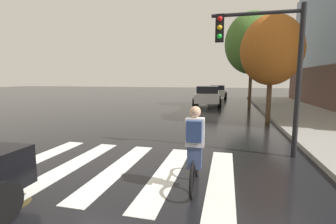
{
  "coord_description": "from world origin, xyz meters",
  "views": [
    {
      "loc": [
        3.17,
        -5.27,
        2.2
      ],
      "look_at": [
        1.51,
        1.48,
        1.25
      ],
      "focal_mm": 25.7,
      "sensor_mm": 36.0,
      "label": 1
    }
  ],
  "objects_px": {
    "manhole_cover": "(11,203)",
    "street_tree_near": "(272,50)",
    "cyclist": "(195,148)",
    "traffic_light_near": "(268,55)",
    "sedan_far": "(218,92)",
    "street_tree_mid": "(252,43)",
    "sedan_mid": "(208,95)"
  },
  "relations": [
    {
      "from": "manhole_cover",
      "to": "street_tree_near",
      "type": "height_order",
      "value": "street_tree_near"
    },
    {
      "from": "cyclist",
      "to": "traffic_light_near",
      "type": "distance_m",
      "value": 3.73
    },
    {
      "from": "sedan_far",
      "to": "traffic_light_near",
      "type": "xyz_separation_m",
      "value": [
        2.13,
        -21.41,
        2.08
      ]
    },
    {
      "from": "traffic_light_near",
      "to": "street_tree_mid",
      "type": "xyz_separation_m",
      "value": [
        0.68,
        12.77,
        2.1
      ]
    },
    {
      "from": "manhole_cover",
      "to": "cyclist",
      "type": "bearing_deg",
      "value": 23.97
    },
    {
      "from": "street_tree_near",
      "to": "traffic_light_near",
      "type": "bearing_deg",
      "value": -99.86
    },
    {
      "from": "manhole_cover",
      "to": "cyclist",
      "type": "distance_m",
      "value": 3.49
    },
    {
      "from": "street_tree_near",
      "to": "cyclist",
      "type": "bearing_deg",
      "value": -107.39
    },
    {
      "from": "sedan_mid",
      "to": "street_tree_near",
      "type": "distance_m",
      "value": 8.68
    },
    {
      "from": "street_tree_near",
      "to": "street_tree_mid",
      "type": "distance_m",
      "value": 7.04
    },
    {
      "from": "manhole_cover",
      "to": "street_tree_mid",
      "type": "relative_size",
      "value": 0.09
    },
    {
      "from": "traffic_light_near",
      "to": "street_tree_near",
      "type": "bearing_deg",
      "value": 80.14
    },
    {
      "from": "cyclist",
      "to": "street_tree_mid",
      "type": "distance_m",
      "value": 16.14
    },
    {
      "from": "sedan_mid",
      "to": "street_tree_mid",
      "type": "xyz_separation_m",
      "value": [
        3.34,
        -0.44,
        4.11
      ]
    },
    {
      "from": "sedan_mid",
      "to": "sedan_far",
      "type": "distance_m",
      "value": 8.21
    },
    {
      "from": "street_tree_near",
      "to": "sedan_far",
      "type": "bearing_deg",
      "value": 101.46
    },
    {
      "from": "manhole_cover",
      "to": "sedan_far",
      "type": "height_order",
      "value": "sedan_far"
    },
    {
      "from": "sedan_mid",
      "to": "cyclist",
      "type": "distance_m",
      "value": 15.91
    },
    {
      "from": "sedan_mid",
      "to": "sedan_far",
      "type": "bearing_deg",
      "value": 86.33
    },
    {
      "from": "traffic_light_near",
      "to": "cyclist",
      "type": "bearing_deg",
      "value": -121.82
    },
    {
      "from": "manhole_cover",
      "to": "street_tree_near",
      "type": "distance_m",
      "value": 12.03
    },
    {
      "from": "sedan_mid",
      "to": "traffic_light_near",
      "type": "distance_m",
      "value": 13.63
    },
    {
      "from": "manhole_cover",
      "to": "sedan_mid",
      "type": "bearing_deg",
      "value": 83.08
    },
    {
      "from": "sedan_far",
      "to": "traffic_light_near",
      "type": "height_order",
      "value": "traffic_light_near"
    },
    {
      "from": "sedan_far",
      "to": "street_tree_mid",
      "type": "xyz_separation_m",
      "value": [
        2.81,
        -8.64,
        4.18
      ]
    },
    {
      "from": "cyclist",
      "to": "traffic_light_near",
      "type": "height_order",
      "value": "traffic_light_near"
    },
    {
      "from": "cyclist",
      "to": "sedan_far",
      "type": "bearing_deg",
      "value": 91.14
    },
    {
      "from": "sedan_far",
      "to": "manhole_cover",
      "type": "bearing_deg",
      "value": -95.88
    },
    {
      "from": "manhole_cover",
      "to": "sedan_mid",
      "type": "height_order",
      "value": "sedan_mid"
    },
    {
      "from": "sedan_far",
      "to": "street_tree_near",
      "type": "bearing_deg",
      "value": -78.54
    },
    {
      "from": "street_tree_mid",
      "to": "cyclist",
      "type": "bearing_deg",
      "value": -98.6
    },
    {
      "from": "traffic_light_near",
      "to": "street_tree_near",
      "type": "height_order",
      "value": "street_tree_near"
    }
  ]
}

